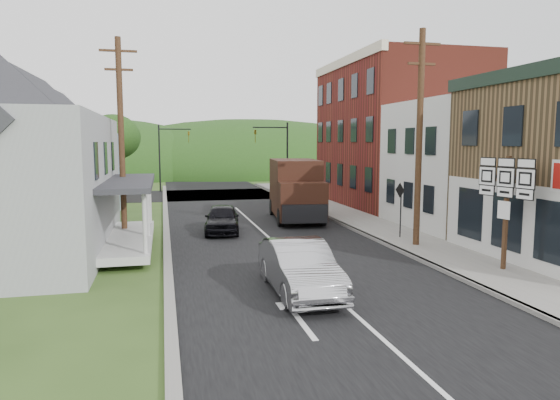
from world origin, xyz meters
TOP-DOWN VIEW (x-y plane):
  - ground at (0.00, 0.00)m, footprint 120.00×120.00m
  - road at (0.00, 10.00)m, footprint 9.00×90.00m
  - cross_road at (0.00, 27.00)m, footprint 60.00×9.00m
  - sidewalk_right at (5.90, 8.00)m, footprint 2.80×55.00m
  - curb_right at (4.55, 8.00)m, footprint 0.20×55.00m
  - curb_left at (-4.65, 8.00)m, footprint 0.30×55.00m
  - storefront_white at (11.30, 7.50)m, footprint 8.00×7.00m
  - storefront_red at (11.30, 17.00)m, footprint 8.00×12.00m
  - house_blue at (-11.00, 17.00)m, footprint 7.14×8.16m
  - house_cream at (-11.50, 26.00)m, footprint 7.14×8.16m
  - utility_pole_right at (5.60, 3.50)m, footprint 1.60×0.26m
  - utility_pole_left at (-6.50, 8.00)m, footprint 1.60×0.26m
  - traffic_signal_right at (4.30, 23.50)m, footprint 2.87×0.20m
  - traffic_signal_left at (-4.30, 30.50)m, footprint 2.87×0.20m
  - tree_left_d at (-9.00, 32.00)m, footprint 4.80×4.80m
  - forested_ridge at (0.00, 55.00)m, footprint 90.00×30.00m
  - silver_sedan at (-0.90, -1.56)m, footprint 1.65×4.68m
  - dark_sedan at (-1.95, 8.93)m, footprint 2.16×4.22m
  - delivery_van at (2.62, 11.97)m, footprint 3.17×6.39m
  - route_sign_cluster at (6.42, -0.93)m, footprint 0.51×2.17m
  - warning_sign at (5.66, 5.13)m, footprint 0.14×0.69m

SIDE VIEW (x-z plane):
  - ground at x=0.00m, z-range 0.00..0.00m
  - road at x=0.00m, z-range -0.01..0.01m
  - cross_road at x=0.00m, z-range -0.01..0.01m
  - forested_ridge at x=0.00m, z-range -8.00..8.00m
  - curb_left at x=-4.65m, z-range 0.00..0.12m
  - sidewalk_right at x=5.90m, z-range 0.00..0.15m
  - curb_right at x=4.55m, z-range 0.00..0.15m
  - dark_sedan at x=-1.95m, z-range 0.00..1.38m
  - silver_sedan at x=-0.90m, z-range 0.00..1.54m
  - warning_sign at x=5.66m, z-range 0.50..2.98m
  - delivery_van at x=2.62m, z-range 0.02..3.46m
  - route_sign_cluster at x=6.42m, z-range 0.72..4.56m
  - storefront_white at x=11.30m, z-range 0.00..6.50m
  - house_blue at x=-11.00m, z-range 0.05..7.33m
  - house_cream at x=-11.50m, z-range 0.05..7.33m
  - traffic_signal_right at x=4.30m, z-range 0.76..6.76m
  - traffic_signal_left at x=-4.30m, z-range 0.76..6.76m
  - utility_pole_right at x=5.60m, z-range 0.16..9.16m
  - utility_pole_left at x=-6.50m, z-range 0.16..9.16m
  - tree_left_d at x=-9.00m, z-range 1.41..8.35m
  - storefront_red at x=11.30m, z-range 0.00..10.00m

